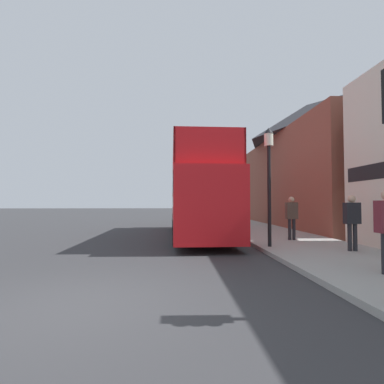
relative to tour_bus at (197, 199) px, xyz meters
The scene contains 10 objects.
ground_plane 11.12m from the tour_bus, 104.21° to the left, with size 144.00×144.00×0.00m, color #333335.
sidewalk 8.74m from the tour_bus, 63.06° to the left, with size 3.93×108.00×0.14m.
brick_terrace_rear 11.34m from the tour_bus, 36.71° to the left, with size 6.00×18.23×9.16m.
tour_bus is the anchor object (origin of this frame).
parked_car_ahead_of_bus 8.44m from the tour_bus, 84.70° to the left, with size 1.95×4.00×1.48m.
pedestrian_second 7.58m from the tour_bus, 51.78° to the right, with size 0.48×0.26×1.82m.
pedestrian_third 4.88m from the tour_bus, 37.60° to the right, with size 0.48×0.26×1.83m.
lamp_post_nearest 5.45m from the tour_bus, 64.52° to the right, with size 0.35×0.35×4.30m.
lamp_post_second 5.49m from the tour_bus, 63.68° to the left, with size 0.35×0.35×4.54m.
lamp_post_third 14.59m from the tour_bus, 80.51° to the left, with size 0.35×0.35×4.30m.
Camera 1 is at (1.62, -5.04, 1.70)m, focal length 28.00 mm.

